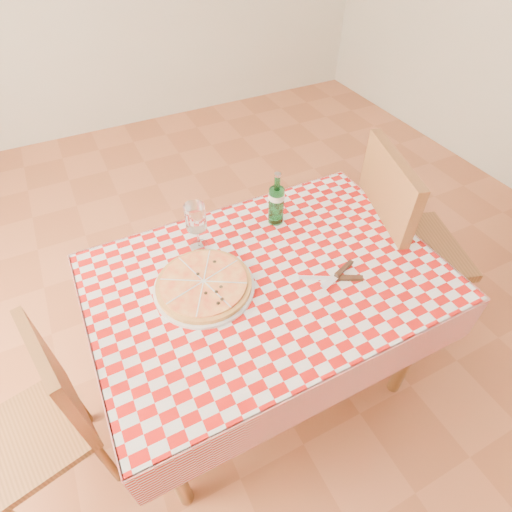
{
  "coord_description": "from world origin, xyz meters",
  "views": [
    {
      "loc": [
        -0.49,
        -0.87,
        1.86
      ],
      "look_at": [
        -0.02,
        0.06,
        0.82
      ],
      "focal_mm": 28.0,
      "sensor_mm": 36.0,
      "label": 1
    }
  ],
  "objects_px": {
    "chair_near": "(397,238)",
    "water_bottle": "(277,198)",
    "dining_table": "(267,293)",
    "wine_glass": "(197,227)",
    "chair_far": "(46,414)",
    "pizza_plate": "(204,284)"
  },
  "relations": [
    {
      "from": "chair_near",
      "to": "wine_glass",
      "type": "distance_m",
      "value": 0.96
    },
    {
      "from": "dining_table",
      "to": "wine_glass",
      "type": "bearing_deg",
      "value": 122.75
    },
    {
      "from": "chair_near",
      "to": "wine_glass",
      "type": "xyz_separation_m",
      "value": [
        -0.9,
        0.2,
        0.27
      ]
    },
    {
      "from": "chair_near",
      "to": "pizza_plate",
      "type": "bearing_deg",
      "value": -161.34
    },
    {
      "from": "chair_near",
      "to": "wine_glass",
      "type": "relative_size",
      "value": 5.09
    },
    {
      "from": "chair_far",
      "to": "wine_glass",
      "type": "relative_size",
      "value": 4.03
    },
    {
      "from": "chair_far",
      "to": "pizza_plate",
      "type": "relative_size",
      "value": 2.24
    },
    {
      "from": "dining_table",
      "to": "chair_near",
      "type": "relative_size",
      "value": 1.16
    },
    {
      "from": "pizza_plate",
      "to": "dining_table",
      "type": "bearing_deg",
      "value": -12.24
    },
    {
      "from": "dining_table",
      "to": "chair_near",
      "type": "bearing_deg",
      "value": 5.43
    },
    {
      "from": "dining_table",
      "to": "chair_near",
      "type": "xyz_separation_m",
      "value": [
        0.73,
        0.07,
        -0.07
      ]
    },
    {
      "from": "wine_glass",
      "to": "pizza_plate",
      "type": "bearing_deg",
      "value": -106.25
    },
    {
      "from": "dining_table",
      "to": "water_bottle",
      "type": "xyz_separation_m",
      "value": [
        0.18,
        0.27,
        0.22
      ]
    },
    {
      "from": "chair_near",
      "to": "water_bottle",
      "type": "relative_size",
      "value": 4.33
    },
    {
      "from": "chair_far",
      "to": "wine_glass",
      "type": "bearing_deg",
      "value": -171.75
    },
    {
      "from": "water_bottle",
      "to": "pizza_plate",
      "type": "bearing_deg",
      "value": -152.41
    },
    {
      "from": "dining_table",
      "to": "chair_near",
      "type": "height_order",
      "value": "chair_near"
    },
    {
      "from": "chair_near",
      "to": "chair_far",
      "type": "relative_size",
      "value": 1.26
    },
    {
      "from": "chair_near",
      "to": "wine_glass",
      "type": "bearing_deg",
      "value": -174.75
    },
    {
      "from": "wine_glass",
      "to": "water_bottle",
      "type": "bearing_deg",
      "value": -0.1
    },
    {
      "from": "wine_glass",
      "to": "chair_near",
      "type": "bearing_deg",
      "value": -12.3
    },
    {
      "from": "chair_far",
      "to": "water_bottle",
      "type": "relative_size",
      "value": 3.43
    }
  ]
}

